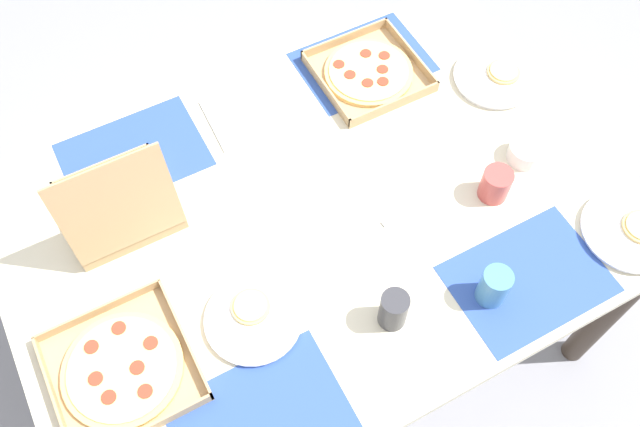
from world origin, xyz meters
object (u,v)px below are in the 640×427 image
(pizza_box_edge_far, at_px, (119,206))
(pizza_box_corner_left, at_px, (369,72))
(plate_far_left, at_px, (495,77))
(plate_far_right, at_px, (253,318))
(cup_dark, at_px, (495,184))
(pizza_box_corner_right, at_px, (123,369))
(cup_spare, at_px, (494,286))
(plate_middle, at_px, (630,231))
(condiment_bowl, at_px, (526,152))
(cup_red, at_px, (393,310))

(pizza_box_edge_far, xyz_separation_m, pizza_box_corner_left, (-0.76, -0.11, -0.03))
(plate_far_left, bearing_deg, plate_far_right, 20.13)
(cup_dark, bearing_deg, pizza_box_corner_right, -0.10)
(plate_far_left, distance_m, cup_spare, 0.67)
(cup_spare, bearing_deg, cup_dark, -126.74)
(cup_dark, bearing_deg, pizza_box_edge_far, -24.13)
(pizza_box_corner_right, bearing_deg, pizza_box_edge_far, -109.62)
(pizza_box_corner_left, relative_size, cup_dark, 3.28)
(plate_middle, xyz_separation_m, condiment_bowl, (0.09, -0.30, 0.01))
(pizza_box_edge_far, height_order, plate_middle, pizza_box_edge_far)
(pizza_box_corner_right, bearing_deg, cup_red, 163.56)
(plate_far_left, height_order, cup_dark, cup_dark)
(pizza_box_corner_left, xyz_separation_m, cup_red, (0.32, 0.66, 0.04))
(cup_dark, xyz_separation_m, cup_red, (0.40, 0.17, 0.01))
(plate_middle, xyz_separation_m, cup_spare, (0.40, -0.02, 0.04))
(cup_red, bearing_deg, condiment_bowl, -157.66)
(pizza_box_corner_right, relative_size, plate_middle, 1.28)
(pizza_box_corner_right, xyz_separation_m, condiment_bowl, (-1.11, -0.05, 0.01))
(cup_red, bearing_deg, plate_far_left, -142.77)
(pizza_box_edge_far, relative_size, plate_far_right, 1.32)
(pizza_box_corner_left, distance_m, plate_far_left, 0.35)
(plate_far_right, relative_size, cup_red, 2.13)
(plate_far_left, xyz_separation_m, cup_dark, (0.23, 0.31, 0.03))
(plate_far_right, xyz_separation_m, plate_far_left, (-0.90, -0.33, -0.00))
(pizza_box_edge_far, height_order, condiment_bowl, pizza_box_edge_far)
(pizza_box_corner_right, xyz_separation_m, plate_middle, (-1.20, 0.25, -0.00))
(plate_far_right, relative_size, cup_dark, 2.58)
(plate_far_right, relative_size, plate_far_left, 0.97)
(pizza_box_corner_left, height_order, cup_dark, cup_dark)
(pizza_box_corner_right, height_order, plate_middle, pizza_box_corner_right)
(pizza_box_corner_left, height_order, plate_far_right, pizza_box_corner_left)
(pizza_box_corner_right, relative_size, cup_red, 2.88)
(plate_far_right, height_order, plate_middle, same)
(cup_spare, distance_m, cup_dark, 0.28)
(plate_far_left, distance_m, cup_dark, 0.38)
(cup_dark, height_order, condiment_bowl, cup_dark)
(pizza_box_corner_right, relative_size, condiment_bowl, 3.18)
(pizza_box_corner_right, bearing_deg, cup_spare, 164.15)
(cup_spare, height_order, condiment_bowl, cup_spare)
(pizza_box_corner_left, xyz_separation_m, condiment_bowl, (-0.21, 0.44, 0.01))
(plate_far_right, bearing_deg, cup_dark, -178.03)
(pizza_box_corner_left, distance_m, condiment_bowl, 0.49)
(plate_far_left, bearing_deg, pizza_box_corner_left, -30.71)
(plate_far_left, bearing_deg, pizza_box_corner_right, 14.28)
(cup_spare, bearing_deg, plate_far_right, -21.95)
(cup_red, distance_m, condiment_bowl, 0.58)
(cup_dark, xyz_separation_m, condiment_bowl, (-0.14, -0.05, -0.02))
(condiment_bowl, bearing_deg, cup_red, 22.34)
(plate_far_right, xyz_separation_m, cup_dark, (-0.67, -0.02, 0.03))
(pizza_box_edge_far, bearing_deg, condiment_bowl, 161.73)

